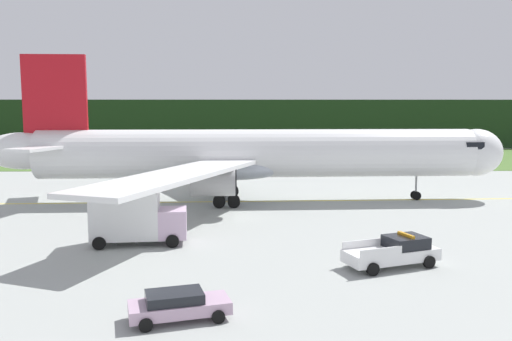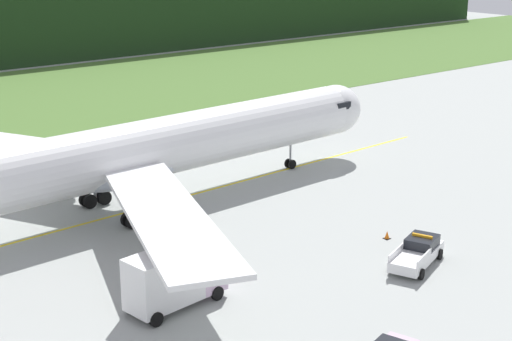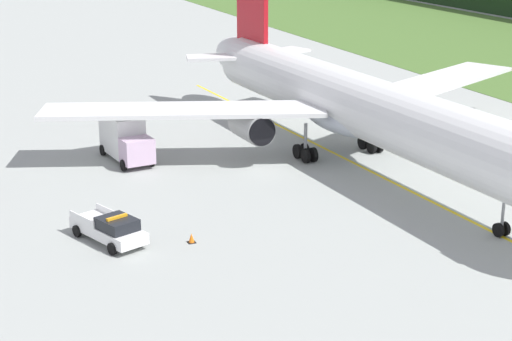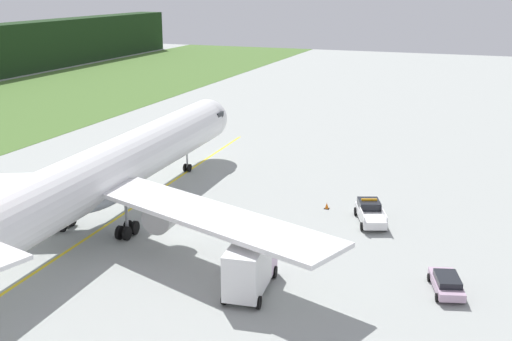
{
  "view_description": "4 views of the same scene",
  "coord_description": "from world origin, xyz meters",
  "px_view_note": "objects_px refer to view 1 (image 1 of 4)",
  "views": [
    {
      "loc": [
        1.16,
        -44.34,
        9.31
      ],
      "look_at": [
        1.7,
        7.92,
        3.12
      ],
      "focal_mm": 35.91,
      "sensor_mm": 36.0,
      "label": 1
    },
    {
      "loc": [
        -30.88,
        -46.71,
        22.11
      ],
      "look_at": [
        5.32,
        -2.54,
        4.79
      ],
      "focal_mm": 55.74,
      "sensor_mm": 36.0,
      "label": 2
    },
    {
      "loc": [
        56.9,
        -24.98,
        19.78
      ],
      "look_at": [
        8.3,
        -4.33,
        2.93
      ],
      "focal_mm": 58.12,
      "sensor_mm": 36.0,
      "label": 3
    },
    {
      "loc": [
        -44.99,
        -24.31,
        20.95
      ],
      "look_at": [
        8.35,
        -4.11,
        4.16
      ],
      "focal_mm": 44.84,
      "sensor_mm": 36.0,
      "label": 4
    }
  ],
  "objects_px": {
    "airliner": "(251,154)",
    "ops_pickup_truck": "(394,252)",
    "staff_car": "(178,304)",
    "catering_truck": "(135,217)",
    "apron_cone": "(405,242)"
  },
  "relations": [
    {
      "from": "airliner",
      "to": "ops_pickup_truck",
      "type": "height_order",
      "value": "airliner"
    },
    {
      "from": "airliner",
      "to": "staff_car",
      "type": "bearing_deg",
      "value": -96.17
    },
    {
      "from": "airliner",
      "to": "staff_car",
      "type": "distance_m",
      "value": 30.21
    },
    {
      "from": "ops_pickup_truck",
      "to": "catering_truck",
      "type": "relative_size",
      "value": 0.91
    },
    {
      "from": "airliner",
      "to": "staff_car",
      "type": "height_order",
      "value": "airliner"
    },
    {
      "from": "ops_pickup_truck",
      "to": "apron_cone",
      "type": "xyz_separation_m",
      "value": [
        2.04,
        4.56,
        -0.61
      ]
    },
    {
      "from": "airliner",
      "to": "staff_car",
      "type": "relative_size",
      "value": 11.04
    },
    {
      "from": "airliner",
      "to": "catering_truck",
      "type": "relative_size",
      "value": 7.87
    },
    {
      "from": "catering_truck",
      "to": "staff_car",
      "type": "xyz_separation_m",
      "value": [
        4.79,
        -12.98,
        -1.22
      ]
    },
    {
      "from": "catering_truck",
      "to": "apron_cone",
      "type": "distance_m",
      "value": 18.73
    },
    {
      "from": "airliner",
      "to": "ops_pickup_truck",
      "type": "distance_m",
      "value": 23.98
    },
    {
      "from": "catering_truck",
      "to": "apron_cone",
      "type": "height_order",
      "value": "catering_truck"
    },
    {
      "from": "ops_pickup_truck",
      "to": "staff_car",
      "type": "height_order",
      "value": "ops_pickup_truck"
    },
    {
      "from": "ops_pickup_truck",
      "to": "catering_truck",
      "type": "xyz_separation_m",
      "value": [
        -16.61,
        5.27,
        1.02
      ]
    },
    {
      "from": "ops_pickup_truck",
      "to": "staff_car",
      "type": "distance_m",
      "value": 14.11
    }
  ]
}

